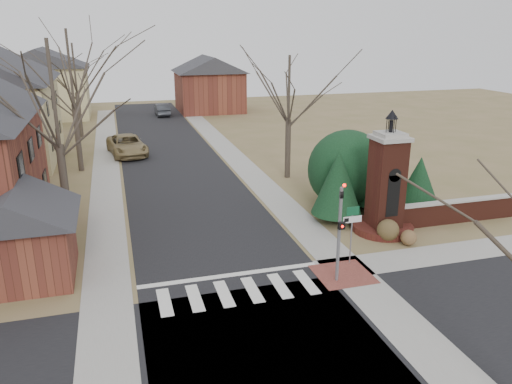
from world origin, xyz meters
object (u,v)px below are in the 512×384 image
object	(u,v)px
brick_gate_monument	(386,192)
pickup_truck	(127,145)
traffic_signal_pole	(340,225)
distant_car	(162,110)
sign_post	(352,224)

from	to	relation	value
brick_gate_monument	pickup_truck	world-z (taller)	brick_gate_monument
traffic_signal_pole	distant_car	size ratio (longest dim) A/B	1.01
traffic_signal_pole	brick_gate_monument	size ratio (longest dim) A/B	0.69
sign_post	pickup_truck	bearing A→B (deg)	110.37
traffic_signal_pole	brick_gate_monument	bearing A→B (deg)	43.24
brick_gate_monument	distant_car	distance (m)	41.65
pickup_truck	distant_car	bearing A→B (deg)	67.60
sign_post	brick_gate_monument	world-z (taller)	brick_gate_monument
sign_post	brick_gate_monument	xyz separation A→B (m)	(3.41, 3.01, 0.22)
pickup_truck	brick_gate_monument	bearing A→B (deg)	-67.88
traffic_signal_pole	sign_post	xyz separation A→B (m)	(1.29, 1.41, -0.64)
sign_post	distant_car	world-z (taller)	sign_post
brick_gate_monument	traffic_signal_pole	bearing A→B (deg)	-136.76
distant_car	brick_gate_monument	bearing A→B (deg)	99.04
traffic_signal_pole	brick_gate_monument	world-z (taller)	brick_gate_monument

